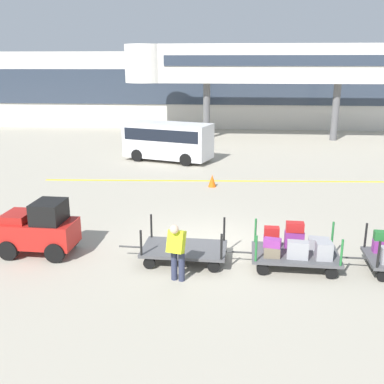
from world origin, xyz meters
The scene contains 10 objects.
ground_plane centered at (0.00, 0.00, 0.00)m, with size 120.00×120.00×0.00m, color #A8A08E.
apron_lead_line centered at (2.38, 7.91, 0.00)m, with size 20.79×0.20×0.01m, color yellow.
terminal_building centered at (0.00, 25.97, 3.11)m, with size 44.62×2.51×6.20m.
jet_bridge centered at (1.66, 19.99, 5.20)m, with size 18.57×3.00×6.55m.
baggage_tug centered at (-4.72, -0.96, 0.75)m, with size 2.14×1.29×1.58m.
baggage_cart_lead centered at (-0.56, -1.10, 0.35)m, with size 3.02×1.48×1.10m.
baggage_cart_middle centered at (2.45, -1.19, 0.53)m, with size 3.02×1.48×1.14m.
baggage_handler centered at (-0.61, -2.33, 0.87)m, with size 0.49×0.51×1.56m.
shuttle_van centered at (-2.85, 12.09, 1.23)m, with size 5.15×3.30×2.10m.
safety_cone_far centered at (-0.13, 6.72, 0.28)m, with size 0.36×0.36×0.55m, color #EA590F.
Camera 1 is at (0.67, -12.48, 5.30)m, focal length 41.90 mm.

